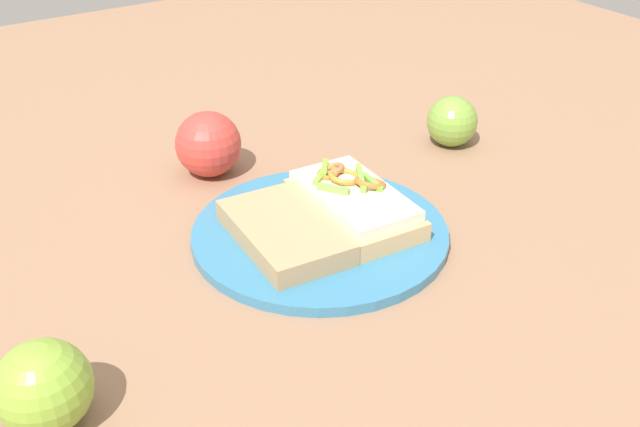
{
  "coord_description": "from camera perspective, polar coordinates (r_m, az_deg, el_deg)",
  "views": [
    {
      "loc": [
        0.39,
        0.6,
        0.46
      ],
      "look_at": [
        0.0,
        0.0,
        0.03
      ],
      "focal_mm": 43.09,
      "sensor_mm": 36.0,
      "label": 1
    }
  ],
  "objects": [
    {
      "name": "bread_slice_side",
      "position": [
        0.82,
        -2.75,
        -1.29
      ],
      "size": [
        0.1,
        0.16,
        0.02
      ],
      "primitive_type": "cube",
      "rotation": [
        0.0,
        0.0,
        1.5
      ],
      "color": "tan",
      "rests_on": "plate"
    },
    {
      "name": "apple_1",
      "position": [
        0.65,
        -19.85,
        -12.04
      ],
      "size": [
        0.09,
        0.09,
        0.08
      ],
      "primitive_type": "sphere",
      "rotation": [
        0.0,
        0.0,
        0.22
      ],
      "color": "#7EA835",
      "rests_on": "ground_plane"
    },
    {
      "name": "plate",
      "position": [
        0.85,
        0.0,
        -1.49
      ],
      "size": [
        0.28,
        0.28,
        0.01
      ],
      "primitive_type": "cylinder",
      "color": "teal",
      "rests_on": "ground_plane"
    },
    {
      "name": "ground_plane",
      "position": [
        0.86,
        0.0,
        -1.83
      ],
      "size": [
        2.0,
        2.0,
        0.0
      ],
      "primitive_type": "plane",
      "color": "#8E684E",
      "rests_on": "ground"
    },
    {
      "name": "apple_2",
      "position": [
        0.98,
        -8.3,
        5.12
      ],
      "size": [
        0.1,
        0.1,
        0.08
      ],
      "primitive_type": "sphere",
      "rotation": [
        0.0,
        0.0,
        1.73
      ],
      "color": "#CB3B33",
      "rests_on": "ground_plane"
    },
    {
      "name": "sandwich",
      "position": [
        0.86,
        2.59,
        0.75
      ],
      "size": [
        0.1,
        0.17,
        0.05
      ],
      "rotation": [
        0.0,
        0.0,
        1.51
      ],
      "color": "tan",
      "rests_on": "plate"
    },
    {
      "name": "apple_0",
      "position": [
        1.07,
        9.79,
        6.76
      ],
      "size": [
        0.09,
        0.09,
        0.07
      ],
      "primitive_type": "sphere",
      "rotation": [
        0.0,
        0.0,
        1.91
      ],
      "color": "olive",
      "rests_on": "ground_plane"
    }
  ]
}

